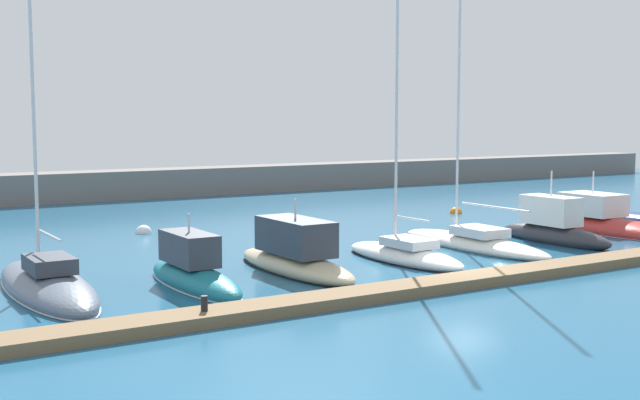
# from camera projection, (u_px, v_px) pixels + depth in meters

# --- Properties ---
(ground_plane) EXTENTS (120.00, 120.00, 0.00)m
(ground_plane) POSITION_uv_depth(u_px,v_px,m) (464.00, 276.00, 29.88)
(ground_plane) COLOR #1E567A
(dock_pier) EXTENTS (44.79, 1.45, 0.35)m
(dock_pier) POSITION_uv_depth(u_px,v_px,m) (489.00, 277.00, 28.76)
(dock_pier) COLOR brown
(dock_pier) RESTS_ON ground_plane
(breakwater_seawall) EXTENTS (108.00, 3.00, 2.05)m
(breakwater_seawall) POSITION_uv_depth(u_px,v_px,m) (141.00, 184.00, 59.09)
(breakwater_seawall) COLOR slate
(breakwater_seawall) RESTS_ON ground_plane
(sailboat_slate_second) EXTENTS (2.42, 9.20, 18.08)m
(sailboat_slate_second) POSITION_uv_depth(u_px,v_px,m) (47.00, 284.00, 27.02)
(sailboat_slate_second) COLOR slate
(sailboat_slate_second) RESTS_ON ground_plane
(motorboat_teal_third) EXTENTS (1.72, 6.76, 2.81)m
(motorboat_teal_third) POSITION_uv_depth(u_px,v_px,m) (193.00, 273.00, 28.11)
(motorboat_teal_third) COLOR #19707F
(motorboat_teal_third) RESTS_ON ground_plane
(motorboat_sand_fourth) EXTENTS (2.08, 7.68, 3.04)m
(motorboat_sand_fourth) POSITION_uv_depth(u_px,v_px,m) (294.00, 256.00, 30.70)
(motorboat_sand_fourth) COLOR beige
(motorboat_sand_fourth) RESTS_ON ground_plane
(sailboat_white_fifth) EXTENTS (2.23, 6.89, 14.78)m
(sailboat_white_fifth) POSITION_uv_depth(u_px,v_px,m) (404.00, 253.00, 32.96)
(sailboat_white_fifth) COLOR white
(sailboat_white_fifth) RESTS_ON ground_plane
(sailboat_ivory_sixth) EXTENTS (2.33, 9.14, 16.06)m
(sailboat_ivory_sixth) POSITION_uv_depth(u_px,v_px,m) (473.00, 241.00, 36.29)
(sailboat_ivory_sixth) COLOR silver
(sailboat_ivory_sixth) RESTS_ON ground_plane
(motorboat_charcoal_seventh) EXTENTS (1.68, 6.49, 3.59)m
(motorboat_charcoal_seventh) POSITION_uv_depth(u_px,v_px,m) (553.00, 227.00, 38.01)
(motorboat_charcoal_seventh) COLOR #2D2D33
(motorboat_charcoal_seventh) RESTS_ON ground_plane
(motorboat_red_eighth) EXTENTS (2.93, 9.34, 3.51)m
(motorboat_red_eighth) POSITION_uv_depth(u_px,v_px,m) (602.00, 224.00, 41.47)
(motorboat_red_eighth) COLOR #B72D28
(motorboat_red_eighth) RESTS_ON ground_plane
(mooring_buoy_orange) EXTENTS (0.77, 0.77, 0.77)m
(mooring_buoy_orange) POSITION_uv_depth(u_px,v_px,m) (456.00, 213.00, 49.48)
(mooring_buoy_orange) COLOR orange
(mooring_buoy_orange) RESTS_ON ground_plane
(mooring_buoy_white) EXTENTS (0.84, 0.84, 0.84)m
(mooring_buoy_white) POSITION_uv_depth(u_px,v_px,m) (144.00, 233.00, 40.93)
(mooring_buoy_white) COLOR white
(mooring_buoy_white) RESTS_ON ground_plane
(dock_bollard) EXTENTS (0.20, 0.20, 0.44)m
(dock_bollard) POSITION_uv_depth(u_px,v_px,m) (204.00, 303.00, 22.98)
(dock_bollard) COLOR black
(dock_bollard) RESTS_ON dock_pier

